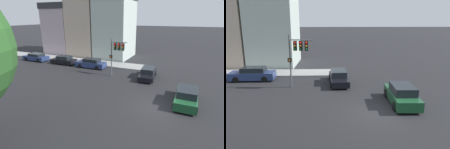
# 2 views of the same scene
# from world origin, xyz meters

# --- Properties ---
(ground_plane) EXTENTS (300.00, 300.00, 0.00)m
(ground_plane) POSITION_xyz_m (0.00, 0.00, 0.00)
(ground_plane) COLOR black
(rowhouse_backdrop) EXTENTS (8.17, 18.16, 12.56)m
(rowhouse_backdrop) POSITION_xyz_m (17.47, 16.87, 5.83)
(rowhouse_backdrop) COLOR #ADBCB2
(rowhouse_backdrop) RESTS_ON ground_plane
(traffic_signal) EXTENTS (0.53, 2.34, 5.11)m
(traffic_signal) POSITION_xyz_m (6.15, 6.31, 3.67)
(traffic_signal) COLOR #515456
(traffic_signal) RESTS_ON ground_plane
(crossing_car_0) EXTENTS (4.65, 2.05, 1.56)m
(crossing_car_0) POSITION_xyz_m (1.75, -2.38, 0.73)
(crossing_car_0) COLOR #194728
(crossing_car_0) RESTS_ON ground_plane
(crossing_car_1) EXTENTS (4.74, 2.05, 1.38)m
(crossing_car_1) POSITION_xyz_m (7.41, 2.43, 0.66)
(crossing_car_1) COLOR black
(crossing_car_1) RESTS_ON ground_plane
(parked_car_0) EXTENTS (1.98, 4.77, 1.47)m
(parked_car_0) POSITION_xyz_m (8.75, 11.66, 0.70)
(parked_car_0) COLOR navy
(parked_car_0) RESTS_ON ground_plane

